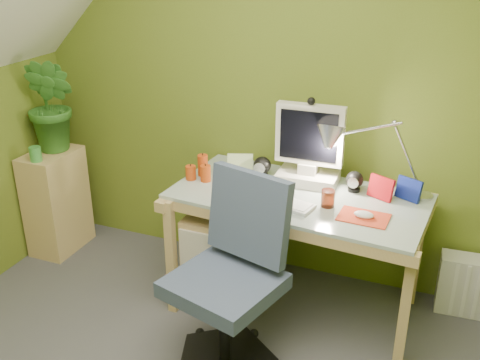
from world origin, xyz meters
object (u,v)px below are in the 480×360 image
at_px(desk, 296,252).
at_px(task_chair, 224,282).
at_px(monitor, 310,139).
at_px(desk_lamp, 394,140).
at_px(side_ledge, 57,201).
at_px(potted_plant, 52,105).
at_px(radiator, 470,286).

distance_m(desk, task_chair, 0.65).
xyz_separation_m(desk, monitor, (0.00, 0.18, 0.63)).
xyz_separation_m(monitor, desk_lamp, (0.45, 0.00, 0.05)).
xyz_separation_m(desk, side_ledge, (-1.72, 0.05, -0.01)).
bearing_deg(potted_plant, desk_lamp, 2.01).
xyz_separation_m(desk_lamp, task_chair, (-0.64, -0.78, -0.55)).
height_order(desk, task_chair, task_chair).
distance_m(monitor, side_ledge, 1.84).
distance_m(monitor, task_chair, 0.95).
xyz_separation_m(task_chair, radiator, (1.15, 0.92, -0.32)).
height_order(potted_plant, task_chair, potted_plant).
bearing_deg(task_chair, desk_lamp, 66.65).
relative_size(desk, monitor, 2.60).
height_order(desk_lamp, potted_plant, desk_lamp).
relative_size(desk_lamp, radiator, 1.76).
bearing_deg(monitor, desk, -91.74).
distance_m(task_chair, radiator, 1.51).
relative_size(potted_plant, task_chair, 0.63).
bearing_deg(desk, monitor, 94.64).
bearing_deg(desk_lamp, task_chair, -125.40).
bearing_deg(monitor, potted_plant, -179.19).
bearing_deg(side_ledge, radiator, 5.65).
height_order(side_ledge, radiator, side_ledge).
bearing_deg(desk, side_ledge, -177.18).
bearing_deg(monitor, side_ledge, -177.58).
xyz_separation_m(monitor, radiator, (0.96, 0.14, -0.82)).
bearing_deg(radiator, desk, -165.17).
height_order(desk_lamp, radiator, desk_lamp).
distance_m(desk, potted_plant, 1.82).
distance_m(monitor, desk_lamp, 0.45).
distance_m(desk, side_ledge, 1.72).
xyz_separation_m(monitor, side_ledge, (-1.72, -0.13, -0.64)).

